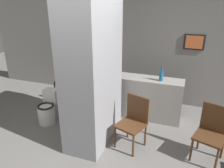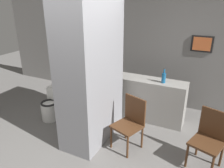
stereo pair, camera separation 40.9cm
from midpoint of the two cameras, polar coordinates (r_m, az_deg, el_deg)
name	(u,v)px [view 1 (the left image)]	position (r m, az deg, el deg)	size (l,w,h in m)	color
ground_plane	(82,159)	(3.84, -10.94, -18.77)	(14.00, 14.00, 0.00)	slate
wall_back	(129,48)	(5.46, 2.18, 9.42)	(8.00, 0.09, 2.60)	gray
pillar_center	(93,72)	(3.71, -8.21, 3.19)	(0.65, 1.30, 2.60)	gray
counter_shelf	(147,98)	(4.71, 6.78, -3.74)	(1.44, 0.44, 0.90)	gray
toilet	(48,109)	(4.83, -18.79, -6.29)	(0.35, 0.51, 0.67)	white
chair_near_pillar	(134,120)	(3.80, 2.56, -9.45)	(0.55, 0.55, 0.91)	#4C2D19
chair_by_doorway	(212,131)	(3.78, 21.75, -11.44)	(0.54, 0.54, 0.91)	#4C2D19
bicycle	(86,92)	(5.24, -9.02, -2.04)	(1.79, 0.42, 0.78)	black
bottle_tall	(161,75)	(4.41, 10.17, 2.15)	(0.08, 0.08, 0.31)	#19598C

